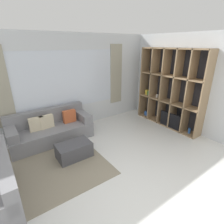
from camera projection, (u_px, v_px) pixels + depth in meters
ground_plane at (151, 195)px, 2.98m from camera, size 16.00×16.00×0.00m
wall_back at (68, 83)px, 4.96m from camera, size 6.63×0.11×2.70m
wall_right at (177, 82)px, 5.20m from camera, size 0.07×4.44×2.70m
area_rug at (42, 166)px, 3.66m from camera, size 2.45×2.26×0.01m
shelving_unit at (170, 90)px, 5.23m from camera, size 0.39×2.15×2.30m
couch_main at (51, 130)px, 4.59m from camera, size 2.05×0.83×0.80m
ottoman at (74, 150)px, 3.92m from camera, size 0.74×0.47×0.35m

